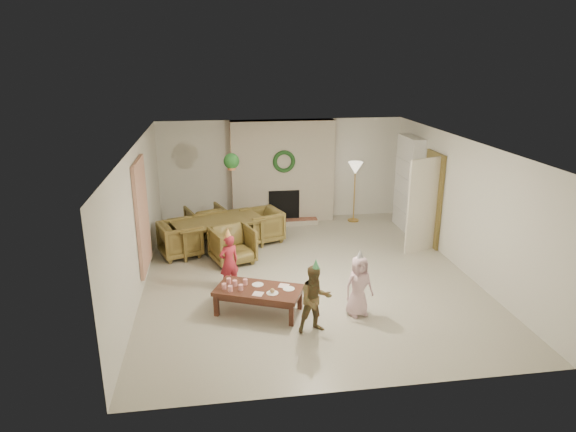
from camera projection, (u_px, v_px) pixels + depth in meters
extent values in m
plane|color=#B7B29E|center=(307.00, 274.00, 9.54)|extent=(7.00, 7.00, 0.00)
plane|color=white|center=(308.00, 143.00, 8.77)|extent=(7.00, 7.00, 0.00)
plane|color=silver|center=(282.00, 170.00, 12.45)|extent=(7.00, 0.00, 7.00)
plane|color=silver|center=(362.00, 300.00, 5.86)|extent=(7.00, 0.00, 7.00)
plane|color=silver|center=(138.00, 219.00, 8.73)|extent=(0.00, 7.00, 7.00)
plane|color=silver|center=(462.00, 205.00, 9.57)|extent=(0.00, 7.00, 7.00)
cube|color=maroon|center=(283.00, 172.00, 12.26)|extent=(2.50, 0.40, 2.50)
cube|color=maroon|center=(285.00, 222.00, 12.29)|extent=(1.60, 0.30, 0.12)
cube|color=black|center=(284.00, 205.00, 12.33)|extent=(0.75, 0.12, 0.75)
torus|color=#18421B|center=(284.00, 162.00, 11.95)|extent=(0.54, 0.10, 0.54)
cylinder|color=gold|center=(353.00, 220.00, 12.60)|extent=(0.28, 0.28, 0.03)
cylinder|color=gold|center=(354.00, 194.00, 12.39)|extent=(0.03, 0.03, 1.35)
cone|color=beige|center=(355.00, 168.00, 12.19)|extent=(0.36, 0.36, 0.30)
cube|color=white|center=(408.00, 183.00, 11.76)|extent=(0.30, 1.00, 2.20)
cube|color=white|center=(406.00, 210.00, 11.96)|extent=(0.30, 0.92, 0.03)
cube|color=white|center=(407.00, 194.00, 11.83)|extent=(0.30, 0.92, 0.03)
cube|color=white|center=(408.00, 177.00, 11.71)|extent=(0.30, 0.92, 0.03)
cube|color=white|center=(409.00, 160.00, 11.59)|extent=(0.30, 0.92, 0.03)
cube|color=#B42135|center=(408.00, 206.00, 11.77)|extent=(0.20, 0.40, 0.24)
cube|color=#274991|center=(406.00, 187.00, 11.83)|extent=(0.20, 0.44, 0.24)
cube|color=gold|center=(409.00, 173.00, 11.57)|extent=(0.20, 0.36, 0.22)
cube|color=brown|center=(432.00, 199.00, 10.76)|extent=(0.05, 0.86, 2.04)
cube|color=beige|center=(423.00, 206.00, 10.36)|extent=(0.77, 0.32, 2.00)
cube|color=beige|center=(142.00, 215.00, 8.93)|extent=(0.06, 1.20, 2.00)
imported|color=brown|center=(218.00, 234.00, 10.68)|extent=(2.11, 1.60, 0.66)
imported|color=brown|center=(232.00, 245.00, 9.98)|extent=(1.00, 1.01, 0.73)
imported|color=brown|center=(206.00, 222.00, 11.37)|extent=(1.00, 1.01, 0.73)
imported|color=brown|center=(180.00, 239.00, 10.31)|extent=(1.01, 1.00, 0.73)
imported|color=brown|center=(262.00, 225.00, 11.13)|extent=(1.01, 1.00, 0.73)
cylinder|color=tan|center=(231.00, 150.00, 10.11)|extent=(0.01, 0.01, 0.70)
cylinder|color=#AE5E38|center=(232.00, 167.00, 10.21)|extent=(0.16, 0.16, 0.12)
sphere|color=#184A1B|center=(231.00, 161.00, 10.18)|extent=(0.32, 0.32, 0.32)
cube|color=#4A2518|center=(259.00, 290.00, 8.02)|extent=(1.52, 1.16, 0.06)
cube|color=#4A2518|center=(259.00, 294.00, 8.04)|extent=(1.38, 1.02, 0.08)
cube|color=#4A2518|center=(216.00, 305.00, 7.97)|extent=(0.10, 0.10, 0.36)
cube|color=#4A2518|center=(292.00, 315.00, 7.68)|extent=(0.10, 0.10, 0.36)
cube|color=#4A2518|center=(229.00, 290.00, 8.49)|extent=(0.10, 0.10, 0.36)
cube|color=#4A2518|center=(300.00, 299.00, 8.19)|extent=(0.10, 0.10, 0.36)
cylinder|color=white|center=(224.00, 286.00, 7.97)|extent=(0.10, 0.10, 0.09)
cylinder|color=white|center=(229.00, 281.00, 8.17)|extent=(0.10, 0.10, 0.09)
cylinder|color=white|center=(230.00, 289.00, 7.90)|extent=(0.10, 0.10, 0.09)
cylinder|color=white|center=(235.00, 283.00, 8.09)|extent=(0.10, 0.10, 0.09)
cylinder|color=white|center=(241.00, 287.00, 7.94)|extent=(0.10, 0.10, 0.09)
cylinder|color=white|center=(245.00, 282.00, 8.13)|extent=(0.10, 0.10, 0.09)
cylinder|color=white|center=(258.00, 285.00, 8.13)|extent=(0.25, 0.25, 0.01)
cylinder|color=white|center=(272.00, 293.00, 7.85)|extent=(0.25, 0.25, 0.01)
cylinder|color=white|center=(289.00, 289.00, 7.99)|extent=(0.25, 0.25, 0.01)
sphere|color=tan|center=(272.00, 291.00, 7.83)|extent=(0.10, 0.10, 0.07)
cube|color=#FFBDBB|center=(258.00, 294.00, 7.82)|extent=(0.21, 0.21, 0.01)
cube|color=#FFBDBB|center=(284.00, 286.00, 8.09)|extent=(0.21, 0.21, 0.01)
imported|color=#A3232F|center=(229.00, 262.00, 8.80)|extent=(0.44, 0.38, 1.01)
cone|color=#E1D74B|center=(228.00, 233.00, 8.63)|extent=(0.15, 0.15, 0.19)
imported|color=brown|center=(315.00, 299.00, 7.42)|extent=(0.56, 0.47, 1.05)
cone|color=#51BF73|center=(316.00, 264.00, 7.24)|extent=(0.15, 0.15, 0.17)
imported|color=beige|center=(359.00, 286.00, 7.91)|extent=(0.55, 0.43, 1.00)
cone|color=#B7B7BE|center=(360.00, 254.00, 7.75)|extent=(0.14, 0.14, 0.18)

